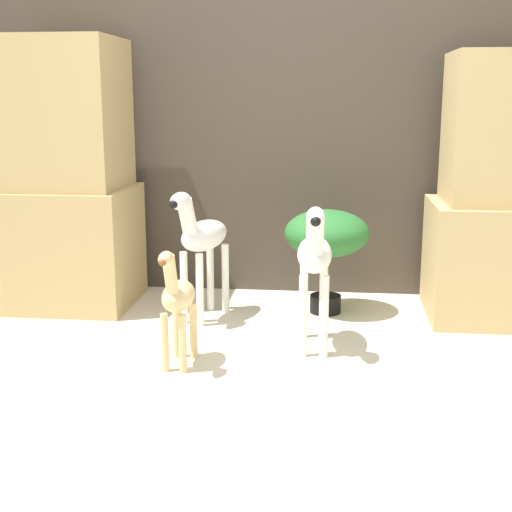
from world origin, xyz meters
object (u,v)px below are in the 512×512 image
object	(u,v)px
potted_palm_front	(327,237)
zebra_left	(201,239)
zebra_right	(314,259)
giraffe_figurine	(177,300)

from	to	relation	value
potted_palm_front	zebra_left	bearing A→B (deg)	-163.31
zebra_left	zebra_right	bearing A→B (deg)	-33.57
zebra_left	potted_palm_front	bearing A→B (deg)	16.69
zebra_right	zebra_left	distance (m)	0.76
giraffe_figurine	zebra_left	bearing A→B (deg)	91.74
giraffe_figurine	potted_palm_front	world-z (taller)	potted_palm_front
zebra_left	giraffe_figurine	world-z (taller)	zebra_left
zebra_left	potted_palm_front	xyz separation A→B (m)	(0.68, 0.20, -0.01)
zebra_right	potted_palm_front	world-z (taller)	zebra_right
zebra_right	giraffe_figurine	distance (m)	0.69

